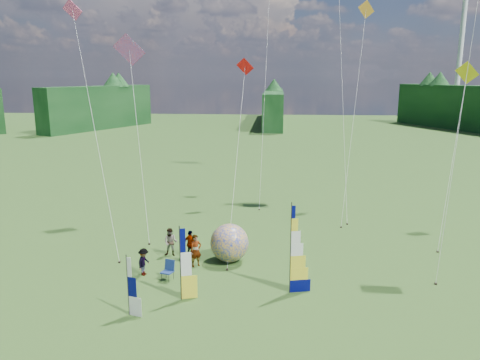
# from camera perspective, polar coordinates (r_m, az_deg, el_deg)

# --- Properties ---
(ground) EXTENTS (220.00, 220.00, 0.00)m
(ground) POSITION_cam_1_polar(r_m,az_deg,el_deg) (22.44, 1.81, -16.21)
(ground) COLOR #537C2E
(ground) RESTS_ON ground
(treeline_ring) EXTENTS (210.00, 210.00, 8.00)m
(treeline_ring) POSITION_cam_1_polar(r_m,az_deg,el_deg) (20.80, 1.88, -6.52)
(treeline_ring) COLOR #245626
(treeline_ring) RESTS_ON ground
(turbine_right) EXTENTS (8.00, 1.20, 30.00)m
(turbine_right) POSITION_cam_1_polar(r_m,az_deg,el_deg) (129.43, 25.22, 13.43)
(turbine_right) COLOR silver
(turbine_right) RESTS_ON ground
(feather_banner_main) EXTENTS (1.24, 0.38, 4.60)m
(feather_banner_main) POSITION_cam_1_polar(r_m,az_deg,el_deg) (23.71, 6.18, -8.49)
(feather_banner_main) COLOR #030757
(feather_banner_main) RESTS_ON ground
(side_banner_left) EXTENTS (1.01, 0.38, 3.68)m
(side_banner_left) POSITION_cam_1_polar(r_m,az_deg,el_deg) (23.26, -7.28, -10.19)
(side_banner_left) COLOR yellow
(side_banner_left) RESTS_ON ground
(side_banner_far) EXTENTS (0.85, 0.33, 2.86)m
(side_banner_far) POSITION_cam_1_polar(r_m,az_deg,el_deg) (22.44, -13.51, -12.49)
(side_banner_far) COLOR white
(side_banner_far) RESTS_ON ground
(bol_inflatable) EXTENTS (2.37, 2.37, 2.28)m
(bol_inflatable) POSITION_cam_1_polar(r_m,az_deg,el_deg) (27.87, -1.30, -7.67)
(bol_inflatable) COLOR #182FA0
(bol_inflatable) RESTS_ON ground
(spectator_a) EXTENTS (0.83, 0.76, 1.90)m
(spectator_a) POSITION_cam_1_polar(r_m,az_deg,el_deg) (27.34, -5.41, -8.56)
(spectator_a) COLOR #66594C
(spectator_a) RESTS_ON ground
(spectator_b) EXTENTS (0.88, 0.48, 1.75)m
(spectator_b) POSITION_cam_1_polar(r_m,az_deg,el_deg) (29.02, -8.45, -7.51)
(spectator_b) COLOR #66594C
(spectator_b) RESTS_ON ground
(spectator_c) EXTENTS (0.58, 1.05, 1.54)m
(spectator_c) POSITION_cam_1_polar(r_m,az_deg,el_deg) (26.68, -11.66, -9.75)
(spectator_c) COLOR #66594C
(spectator_c) RESTS_ON ground
(spectator_d) EXTENTS (1.04, 0.89, 1.68)m
(spectator_d) POSITION_cam_1_polar(r_m,az_deg,el_deg) (28.70, -6.05, -7.75)
(spectator_d) COLOR #66594C
(spectator_d) RESTS_ON ground
(camp_chair) EXTENTS (0.80, 0.80, 1.09)m
(camp_chair) POSITION_cam_1_polar(r_m,az_deg,el_deg) (25.91, -8.86, -10.87)
(camp_chair) COLOR navy
(camp_chair) RESTS_ON ground
(kite_whale) EXTENTS (3.96, 15.98, 23.38)m
(kite_whale) POSITION_cam_1_polar(r_m,az_deg,el_deg) (40.20, 12.36, 13.66)
(kite_whale) COLOR black
(kite_whale) RESTS_ON ground
(kite_rainbow_delta) EXTENTS (8.18, 11.48, 14.57)m
(kite_rainbow_delta) POSITION_cam_1_polar(r_m,az_deg,el_deg) (33.29, -12.33, 6.30)
(kite_rainbow_delta) COLOR red
(kite_rainbow_delta) RESTS_ON ground
(kite_parafoil) EXTENTS (8.47, 10.55, 19.52)m
(kite_parafoil) POSITION_cam_1_polar(r_m,az_deg,el_deg) (28.21, 25.54, 9.30)
(kite_parafoil) COLOR red
(kite_parafoil) RESTS_ON ground
(small_kite_red) EXTENTS (3.32, 10.55, 12.68)m
(small_kite_red) POSITION_cam_1_polar(r_m,az_deg,el_deg) (36.06, -0.21, 5.55)
(small_kite_red) COLOR red
(small_kite_red) RESTS_ON ground
(small_kite_orange) EXTENTS (8.05, 12.21, 17.33)m
(small_kite_orange) POSITION_cam_1_polar(r_m,az_deg,el_deg) (37.70, 13.83, 9.06)
(small_kite_orange) COLOR orange
(small_kite_orange) RESTS_ON ground
(small_kite_yellow) EXTENTS (7.32, 10.77, 12.35)m
(small_kite_yellow) POSITION_cam_1_polar(r_m,az_deg,el_deg) (34.50, 24.67, 3.79)
(small_kite_yellow) COLOR yellow
(small_kite_yellow) RESTS_ON ground
(small_kite_pink) EXTENTS (7.76, 9.80, 16.24)m
(small_kite_pink) POSITION_cam_1_polar(r_m,az_deg,el_deg) (30.98, -17.39, 7.10)
(small_kite_pink) COLOR #F44C90
(small_kite_pink) RESTS_ON ground
(small_kite_green) EXTENTS (7.55, 13.24, 21.53)m
(small_kite_green) POSITION_cam_1_polar(r_m,az_deg,el_deg) (42.30, 3.11, 12.62)
(small_kite_green) COLOR green
(small_kite_green) RESTS_ON ground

